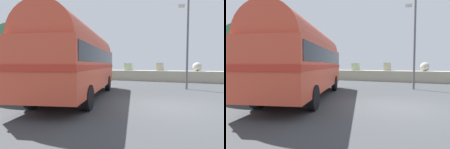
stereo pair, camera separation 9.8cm
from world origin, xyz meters
TOP-DOWN VIEW (x-y plane):
  - ground at (0.00, 0.00)m, footprint 32.00×26.00m
  - breakwater at (-0.15, 11.81)m, footprint 31.36×2.62m
  - vintage_coach at (-4.53, 0.41)m, footprint 4.65×8.91m
  - second_coach at (-8.42, 2.22)m, footprint 5.19×8.88m
  - lamp_post at (0.59, 6.03)m, footprint 0.75×1.08m

SIDE VIEW (x-z plane):
  - ground at x=0.00m, z-range 0.00..0.02m
  - breakwater at x=-0.15m, z-range -0.53..1.93m
  - vintage_coach at x=-4.53m, z-range 0.20..3.90m
  - second_coach at x=-8.42m, z-range 0.20..3.90m
  - lamp_post at x=0.59m, z-range 0.41..6.56m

